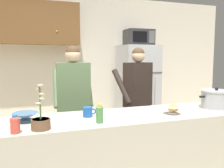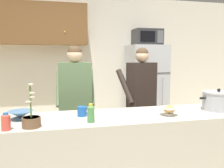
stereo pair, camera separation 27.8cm
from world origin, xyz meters
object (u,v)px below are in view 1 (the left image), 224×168
(person_by_sink, at_px, (137,91))
(cooking_pot, at_px, (216,99))
(bottle_near_edge, at_px, (100,114))
(coffee_mug, at_px, (88,112))
(microwave, at_px, (139,37))
(bread_bowl, at_px, (173,109))
(potted_orchid, at_px, (41,122))
(person_near_pot, at_px, (73,95))
(refrigerator, at_px, (138,92))
(empty_bowl, at_px, (25,117))
(bottle_mid_counter, at_px, (15,124))

(person_by_sink, bearing_deg, cooking_pot, -61.84)
(bottle_near_edge, bearing_deg, coffee_mug, 101.01)
(microwave, distance_m, bread_bowl, 2.19)
(coffee_mug, height_order, potted_orchid, potted_orchid)
(person_near_pot, relative_size, person_by_sink, 1.01)
(bottle_near_edge, bearing_deg, person_by_sink, 51.86)
(refrigerator, height_order, bread_bowl, refrigerator)
(empty_bowl, distance_m, potted_orchid, 0.31)
(person_near_pot, bearing_deg, coffee_mug, -90.31)
(person_near_pot, height_order, bottle_near_edge, person_near_pot)
(bread_bowl, distance_m, potted_orchid, 1.29)
(person_near_pot, height_order, bread_bowl, person_near_pot)
(person_by_sink, relative_size, empty_bowl, 7.06)
(coffee_mug, relative_size, bottle_near_edge, 0.78)
(bread_bowl, relative_size, bottle_near_edge, 1.09)
(cooking_pot, height_order, bottle_near_edge, cooking_pot)
(person_by_sink, distance_m, coffee_mug, 1.30)
(bottle_near_edge, height_order, bottle_mid_counter, bottle_near_edge)
(empty_bowl, bearing_deg, bread_bowl, -7.44)
(coffee_mug, bearing_deg, bottle_mid_counter, -153.77)
(refrigerator, distance_m, potted_orchid, 2.76)
(person_near_pot, bearing_deg, cooking_pot, -30.81)
(bottle_near_edge, xyz_separation_m, potted_orchid, (-0.50, -0.03, -0.02))
(bread_bowl, bearing_deg, cooking_pot, 8.86)
(refrigerator, xyz_separation_m, cooking_pot, (0.10, -1.87, 0.17))
(microwave, xyz_separation_m, bottle_mid_counter, (-2.01, -2.08, -0.85))
(coffee_mug, xyz_separation_m, bottle_mid_counter, (-0.64, -0.31, 0.02))
(microwave, height_order, empty_bowl, microwave)
(coffee_mug, relative_size, bread_bowl, 0.72)
(refrigerator, xyz_separation_m, person_by_sink, (-0.43, -0.89, 0.16))
(coffee_mug, relative_size, potted_orchid, 0.35)
(bottle_near_edge, bearing_deg, potted_orchid, -176.01)
(bottle_near_edge, relative_size, potted_orchid, 0.45)
(person_near_pot, xyz_separation_m, cooking_pot, (1.46, -0.87, 0.00))
(microwave, bearing_deg, bottle_mid_counter, -133.89)
(person_by_sink, bearing_deg, bread_bowl, -95.75)
(bread_bowl, height_order, bottle_mid_counter, bottle_mid_counter)
(person_by_sink, height_order, bread_bowl, person_by_sink)
(person_near_pot, bearing_deg, microwave, 35.61)
(microwave, xyz_separation_m, cooking_pot, (0.10, -1.85, -0.82))
(cooking_pot, xyz_separation_m, bread_bowl, (-0.63, -0.10, -0.05))
(bottle_mid_counter, bearing_deg, empty_bowl, 77.78)
(person_by_sink, distance_m, empty_bowl, 1.75)
(person_near_pot, distance_m, coffee_mug, 0.80)
(person_near_pot, relative_size, coffee_mug, 12.47)
(bread_bowl, bearing_deg, coffee_mug, 168.19)
(person_by_sink, height_order, bottle_near_edge, person_by_sink)
(refrigerator, height_order, person_by_sink, refrigerator)
(microwave, relative_size, bottle_near_edge, 2.87)
(microwave, bearing_deg, refrigerator, 90.07)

